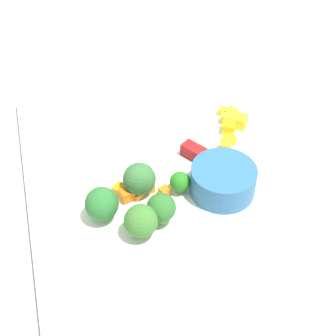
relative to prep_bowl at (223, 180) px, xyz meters
name	(u,v)px	position (x,y,z in m)	size (l,w,h in m)	color
ground_plane	(168,180)	(0.05, 0.06, -0.03)	(4.00, 4.00, 0.00)	gray
cutting_board	(168,176)	(0.05, 0.06, -0.02)	(0.44, 0.38, 0.01)	white
prep_bowl	(223,180)	(0.00, 0.00, 0.00)	(0.08, 0.08, 0.04)	#2B5F8E
chef_knife	(164,137)	(0.12, 0.05, -0.01)	(0.25, 0.18, 0.02)	silver
carrot_dice_0	(128,184)	(0.04, 0.12, -0.01)	(0.01, 0.01, 0.01)	orange
carrot_dice_1	(120,189)	(0.03, 0.13, -0.01)	(0.02, 0.01, 0.01)	orange
carrot_dice_2	(147,185)	(0.03, 0.09, -0.01)	(0.02, 0.02, 0.02)	orange
carrot_dice_3	(165,191)	(0.01, 0.07, -0.01)	(0.01, 0.01, 0.01)	orange
carrot_dice_4	(127,195)	(0.02, 0.12, -0.01)	(0.02, 0.02, 0.02)	orange
carrot_dice_5	(137,195)	(0.02, 0.11, -0.01)	(0.01, 0.01, 0.01)	orange
pepper_dice_0	(230,140)	(0.09, -0.04, -0.01)	(0.01, 0.02, 0.01)	yellow
pepper_dice_1	(223,111)	(0.15, -0.06, -0.01)	(0.01, 0.01, 0.01)	yellow
pepper_dice_2	(231,114)	(0.14, -0.07, -0.01)	(0.02, 0.02, 0.01)	yellow
pepper_dice_3	(226,119)	(0.13, -0.06, -0.01)	(0.02, 0.01, 0.01)	yellow
pepper_dice_4	(229,127)	(0.11, -0.05, -0.01)	(0.02, 0.02, 0.02)	yellow
pepper_dice_5	(225,146)	(0.07, -0.03, -0.01)	(0.02, 0.02, 0.02)	yellow
pepper_dice_6	(239,121)	(0.12, -0.07, -0.01)	(0.02, 0.02, 0.02)	yellow
broccoli_floret_0	(141,221)	(-0.04, 0.12, 0.00)	(0.04, 0.04, 0.04)	#8BB862
broccoli_floret_1	(161,208)	(-0.03, 0.09, 0.01)	(0.04, 0.04, 0.04)	#8DAF60
broccoli_floret_2	(139,179)	(0.03, 0.10, 0.00)	(0.04, 0.04, 0.05)	#8AB456
broccoli_floret_3	(102,204)	(0.00, 0.16, 0.01)	(0.04, 0.04, 0.05)	#8DB566
broccoli_floret_4	(180,182)	(0.01, 0.05, 0.00)	(0.03, 0.03, 0.03)	#86B769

